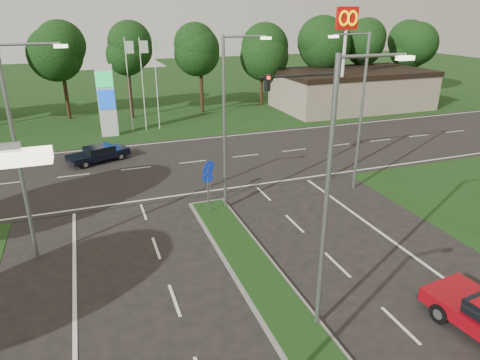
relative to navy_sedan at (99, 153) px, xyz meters
name	(u,v)px	position (x,y,z in m)	size (l,w,h in m)	color
verge_far	(129,91)	(5.27, 28.60, -0.61)	(160.00, 50.00, 0.02)	#183210
cross_road	(179,164)	(5.27, -2.40, -0.61)	(160.00, 12.00, 0.02)	black
commercial_building	(352,89)	(27.27, 9.60, 1.39)	(16.00, 9.00, 4.00)	gray
streetlight_median_near	(333,188)	(6.27, -20.40, 4.47)	(2.53, 0.22, 9.00)	gray
streetlight_median_far	(228,116)	(6.27, -10.40, 4.47)	(2.53, 0.22, 9.00)	gray
streetlight_left_far	(21,146)	(-3.03, -12.40, 4.47)	(2.53, 0.22, 9.00)	gray
streetlight_right_far	(359,105)	(14.07, -10.40, 4.47)	(2.53, 0.22, 9.00)	gray
traffic_signal	(316,108)	(12.45, -8.41, 4.04)	(5.10, 0.42, 7.00)	black
median_signs	(209,178)	(5.27, -10.00, 1.10)	(1.16, 1.76, 2.38)	gray
gas_pylon	(109,99)	(1.48, 6.64, 2.59)	(5.80, 1.26, 8.00)	silver
mcdonalds_sign	(346,34)	(23.27, 5.57, 7.38)	(2.20, 0.47, 10.40)	silver
treeline_far	(141,46)	(5.37, 13.53, 6.22)	(6.00, 6.00, 9.90)	black
navy_sedan	(99,153)	(0.00, 0.00, 0.00)	(4.46, 3.12, 1.14)	black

